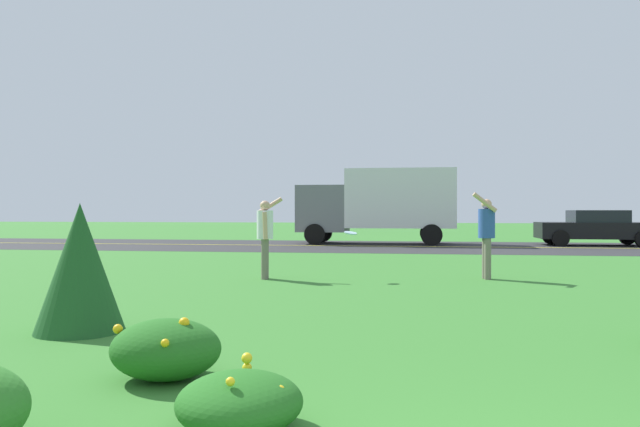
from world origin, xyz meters
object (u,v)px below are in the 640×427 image
person_catcher_blue_shirt (486,231)px  box_truck_gray (379,202)px  frisbee_pale_blue (351,233)px  car_black_center_left (595,228)px  person_thrower_white_shirt (265,232)px

person_catcher_blue_shirt → box_truck_gray: size_ratio=0.27×
frisbee_pale_blue → person_catcher_blue_shirt: bearing=12.9°
box_truck_gray → frisbee_pale_blue: bearing=-89.4°
car_black_center_left → box_truck_gray: 8.91m
car_black_center_left → frisbee_pale_blue: bearing=-122.2°
person_thrower_white_shirt → box_truck_gray: box_truck_gray is taller
person_catcher_blue_shirt → frisbee_pale_blue: 2.84m
person_catcher_blue_shirt → car_black_center_left: 14.46m
person_thrower_white_shirt → frisbee_pale_blue: size_ratio=6.42×
person_thrower_white_shirt → car_black_center_left: bearing=52.8°
box_truck_gray → person_catcher_blue_shirt: bearing=-77.6°
person_thrower_white_shirt → person_catcher_blue_shirt: 4.60m
frisbee_pale_blue → box_truck_gray: (-0.14, 13.81, 0.84)m
frisbee_pale_blue → car_black_center_left: size_ratio=0.06×
car_black_center_left → box_truck_gray: bearing=180.0°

